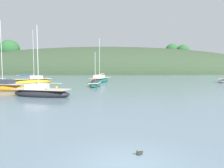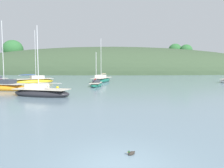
{
  "view_description": "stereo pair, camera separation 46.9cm",
  "coord_description": "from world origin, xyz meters",
  "views": [
    {
      "loc": [
        -0.75,
        -7.43,
        3.52
      ],
      "look_at": [
        0.0,
        20.0,
        1.2
      ],
      "focal_mm": 35.27,
      "sensor_mm": 36.0,
      "label": 1
    },
    {
      "loc": [
        -0.28,
        -7.43,
        3.52
      ],
      "look_at": [
        0.0,
        20.0,
        1.2
      ],
      "focal_mm": 35.27,
      "sensor_mm": 36.0,
      "label": 2
    }
  ],
  "objects": [
    {
      "name": "mooring_buoy_inner",
      "position": [
        -8.4,
        26.55,
        0.12
      ],
      "size": [
        0.44,
        0.44,
        0.54
      ],
      "color": "yellow",
      "rests_on": "ground"
    },
    {
      "name": "far_shoreline_hill",
      "position": [
        -0.11,
        88.46,
        0.07
      ],
      "size": [
        150.0,
        36.0,
        25.94
      ],
      "color": "#384C33",
      "rests_on": "ground"
    },
    {
      "name": "sailboat_red_portside",
      "position": [
        -2.02,
        39.41,
        0.46
      ],
      "size": [
        4.86,
        8.15,
        9.41
      ],
      "color": "#196B56",
      "rests_on": "ground"
    },
    {
      "name": "sailboat_white_near",
      "position": [
        -8.2,
        17.75,
        0.42
      ],
      "size": [
        7.42,
        4.32,
        8.28
      ],
      "color": "#232328",
      "rests_on": "ground"
    },
    {
      "name": "duck_lone_right",
      "position": [
        0.57,
        0.99,
        0.05
      ],
      "size": [
        0.37,
        0.36,
        0.24
      ],
      "color": "#2D2823",
      "rests_on": "ground"
    },
    {
      "name": "ground_plane",
      "position": [
        0.0,
        0.0,
        0.0
      ],
      "size": [
        400.0,
        400.0,
        0.0
      ],
      "primitive_type": "plane",
      "color": "slate"
    },
    {
      "name": "sailboat_black_sloop",
      "position": [
        -15.23,
        36.11,
        0.46
      ],
      "size": [
        7.87,
        6.45,
        10.65
      ],
      "color": "gold",
      "rests_on": "ground"
    },
    {
      "name": "sailboat_grey_yawl",
      "position": [
        -15.76,
        24.19,
        0.45
      ],
      "size": [
        8.09,
        4.47,
        10.06
      ],
      "color": "orange",
      "rests_on": "ground"
    },
    {
      "name": "sailboat_orange_cutter",
      "position": [
        -2.61,
        29.66,
        0.33
      ],
      "size": [
        2.22,
        5.22,
        5.94
      ],
      "color": "#196B56",
      "rests_on": "ground"
    }
  ]
}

